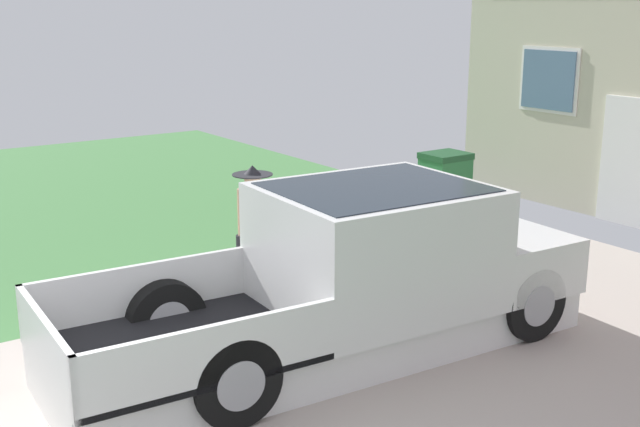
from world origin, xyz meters
name	(u,v)px	position (x,y,z in m)	size (l,w,h in m)	color
pickup_truck	(364,276)	(-0.40, 3.80, 0.75)	(2.18, 5.63, 1.68)	white
person_with_hat	(254,230)	(-1.91, 3.39, 0.96)	(0.49, 0.46, 1.71)	black
handbag	(228,299)	(-2.06, 3.12, 0.13)	(0.39, 0.19, 0.45)	#232328
wheeled_trash_bin	(445,184)	(-3.55, 7.95, 0.61)	(0.60, 0.72, 1.12)	#286B38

